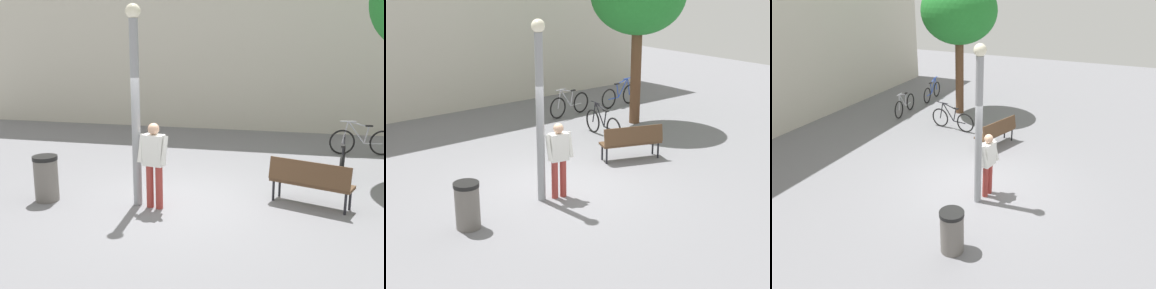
# 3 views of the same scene
# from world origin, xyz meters

# --- Properties ---
(ground_plane) EXTENTS (36.00, 36.00, 0.00)m
(ground_plane) POSITION_xyz_m (0.00, 0.00, 0.00)
(ground_plane) COLOR slate
(building_facade) EXTENTS (19.82, 2.00, 7.82)m
(building_facade) POSITION_xyz_m (0.00, 8.71, 3.91)
(building_facade) COLOR beige
(building_facade) RESTS_ON ground_plane
(lamppost) EXTENTS (0.28, 0.28, 3.83)m
(lamppost) POSITION_xyz_m (-0.72, -0.27, 2.12)
(lamppost) COLOR gray
(lamppost) RESTS_ON ground_plane
(person_by_lamppost) EXTENTS (0.62, 0.37, 1.67)m
(person_by_lamppost) POSITION_xyz_m (-0.34, -0.39, 0.97)
(person_by_lamppost) COLOR #9E3833
(person_by_lamppost) RESTS_ON ground_plane
(park_bench) EXTENTS (1.66, 1.00, 0.92)m
(park_bench) POSITION_xyz_m (2.58, 0.37, 0.55)
(park_bench) COLOR #513823
(park_bench) RESTS_ON ground_plane
(bicycle_black) EXTENTS (0.29, 1.80, 0.97)m
(bicycle_black) POSITION_xyz_m (3.35, 2.37, 0.38)
(bicycle_black) COLOR black
(bicycle_black) RESTS_ON ground_plane
(bicycle_silver) EXTENTS (1.80, 0.28, 0.97)m
(bicycle_silver) POSITION_xyz_m (4.08, 4.89, 0.38)
(bicycle_silver) COLOR black
(bicycle_silver) RESTS_ON ground_plane
(trash_bin) EXTENTS (0.50, 0.50, 0.93)m
(trash_bin) POSITION_xyz_m (-2.59, -0.48, 0.47)
(trash_bin) COLOR #66605B
(trash_bin) RESTS_ON ground_plane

